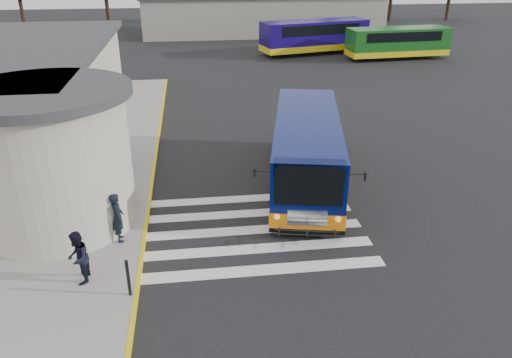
{
  "coord_description": "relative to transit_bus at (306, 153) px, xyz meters",
  "views": [
    {
      "loc": [
        -2.15,
        -15.71,
        9.01
      ],
      "look_at": [
        -0.19,
        -0.5,
        1.82
      ],
      "focal_mm": 35.0,
      "sensor_mm": 36.0,
      "label": 1
    }
  ],
  "objects": [
    {
      "name": "transit_bus",
      "position": [
        0.0,
        0.0,
        0.0
      ],
      "size": [
        4.88,
        10.13,
        2.78
      ],
      "rotation": [
        0.0,
        0.0,
        -0.21
      ],
      "color": "#071153",
      "rests_on": "ground"
    },
    {
      "name": "ground",
      "position": [
        -2.31,
        -2.75,
        -1.33
      ],
      "size": [
        140.0,
        140.0,
        0.0
      ],
      "primitive_type": "plane",
      "color": "black",
      "rests_on": "ground"
    },
    {
      "name": "far_bus_b",
      "position": [
        13.42,
        23.88,
        0.15
      ],
      "size": [
        8.97,
        3.13,
        2.27
      ],
      "rotation": [
        0.0,
        0.0,
        1.65
      ],
      "color": "#16541A",
      "rests_on": "ground"
    },
    {
      "name": "pedestrian_a",
      "position": [
        -7.12,
        -3.84,
        -0.33
      ],
      "size": [
        0.54,
        0.7,
        1.7
      ],
      "primitive_type": "imported",
      "rotation": [
        0.0,
        0.0,
        1.81
      ],
      "color": "black",
      "rests_on": "sidewalk"
    },
    {
      "name": "bollard",
      "position": [
        -6.51,
        -6.84,
        -0.61
      ],
      "size": [
        0.09,
        0.09,
        1.14
      ],
      "primitive_type": "cylinder",
      "color": "black",
      "rests_on": "sidewalk"
    },
    {
      "name": "pedestrian_b",
      "position": [
        -7.97,
        -6.02,
        -0.37
      ],
      "size": [
        0.63,
        0.8,
        1.63
      ],
      "primitive_type": "imported",
      "rotation": [
        0.0,
        0.0,
        -1.56
      ],
      "color": "black",
      "rests_on": "sidewalk"
    },
    {
      "name": "depot_building",
      "position": [
        3.69,
        39.25,
        0.78
      ],
      "size": [
        26.4,
        8.4,
        4.2
      ],
      "color": "gray",
      "rests_on": "ground"
    },
    {
      "name": "crosswalk",
      "position": [
        -2.81,
        -3.55,
        -1.32
      ],
      "size": [
        8.0,
        5.35,
        0.01
      ],
      "color": "silver",
      "rests_on": "ground"
    },
    {
      "name": "curb_strip",
      "position": [
        -6.36,
        1.25,
        -1.25
      ],
      "size": [
        0.12,
        34.0,
        0.16
      ],
      "primitive_type": "cube",
      "color": "yellow",
      "rests_on": "ground"
    },
    {
      "name": "sidewalk",
      "position": [
        -11.31,
        1.25,
        -1.25
      ],
      "size": [
        10.0,
        34.0,
        0.15
      ],
      "primitive_type": "cube",
      "color": "gray",
      "rests_on": "ground"
    },
    {
      "name": "far_bus_a",
      "position": [
        6.77,
        27.07,
        0.32
      ],
      "size": [
        10.19,
        5.03,
        2.53
      ],
      "rotation": [
        0.0,
        0.0,
        1.81
      ],
      "color": "#140753",
      "rests_on": "ground"
    }
  ]
}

